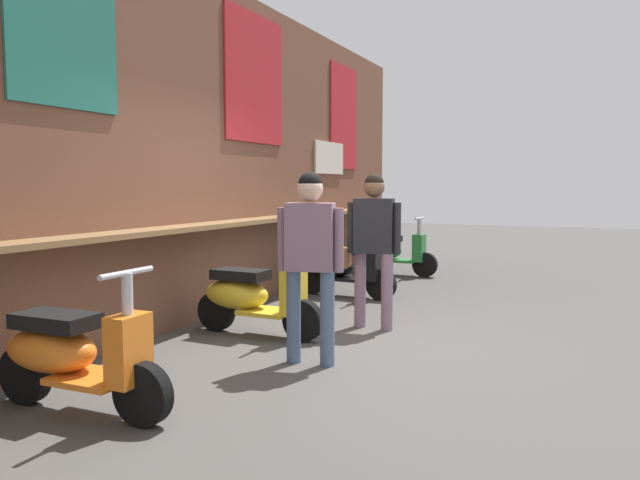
{
  "coord_description": "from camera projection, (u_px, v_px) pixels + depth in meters",
  "views": [
    {
      "loc": [
        -5.25,
        -2.02,
        1.49
      ],
      "look_at": [
        1.84,
        1.16,
        0.79
      ],
      "focal_mm": 34.82,
      "sensor_mm": 36.0,
      "label": 1
    }
  ],
  "objects": [
    {
      "name": "ground_plane",
      "position": [
        353.0,
        346.0,
        5.73
      ],
      "size": [
        36.2,
        36.2,
        0.0
      ],
      "primitive_type": "plane",
      "color": "#474442"
    },
    {
      "name": "market_stall_facade",
      "position": [
        172.0,
        147.0,
        6.39
      ],
      "size": [
        12.93,
        0.61,
        3.75
      ],
      "color": "brown",
      "rests_on": "ground_plane"
    },
    {
      "name": "scooter_orange",
      "position": [
        71.0,
        354.0,
        4.03
      ],
      "size": [
        0.46,
        1.4,
        0.97
      ],
      "rotation": [
        0.0,
        0.0,
        -1.56
      ],
      "color": "orange",
      "rests_on": "ground_plane"
    },
    {
      "name": "scooter_yellow",
      "position": [
        251.0,
        296.0,
        6.12
      ],
      "size": [
        0.46,
        1.4,
        0.97
      ],
      "rotation": [
        0.0,
        0.0,
        -1.61
      ],
      "color": "gold",
      "rests_on": "ground_plane"
    },
    {
      "name": "scooter_black",
      "position": [
        341.0,
        268.0,
        8.25
      ],
      "size": [
        0.5,
        1.4,
        0.97
      ],
      "rotation": [
        0.0,
        0.0,
        -1.65
      ],
      "color": "black",
      "rests_on": "ground_plane"
    },
    {
      "name": "scooter_green",
      "position": [
        391.0,
        252.0,
        10.22
      ],
      "size": [
        0.46,
        1.4,
        0.97
      ],
      "rotation": [
        0.0,
        0.0,
        -1.59
      ],
      "color": "#237533",
      "rests_on": "ground_plane"
    },
    {
      "name": "shopper_with_handbag",
      "position": [
        372.0,
        236.0,
        6.35
      ],
      "size": [
        0.34,
        0.64,
        1.6
      ],
      "rotation": [
        0.0,
        0.0,
        3.3
      ],
      "color": "gray",
      "rests_on": "ground_plane"
    },
    {
      "name": "shopper_browsing",
      "position": [
        310.0,
        248.0,
        5.08
      ],
      "size": [
        0.29,
        0.54,
        1.59
      ],
      "rotation": [
        0.0,
        0.0,
        3.38
      ],
      "color": "slate",
      "rests_on": "ground_plane"
    }
  ]
}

